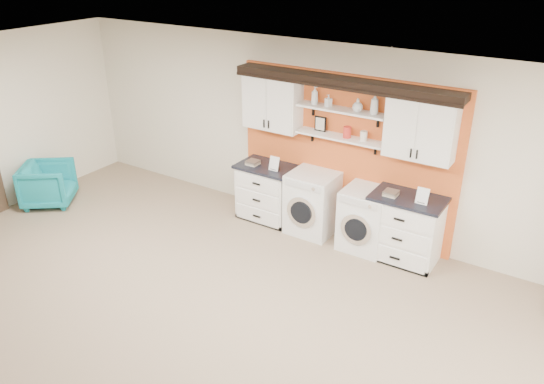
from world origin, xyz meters
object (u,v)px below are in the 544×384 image
Objects in this scene: washer at (313,203)px; base_cabinet_left at (268,192)px; armchair at (48,184)px; base_cabinet_right at (405,228)px; dryer at (366,219)px.

base_cabinet_left is at bearing 179.76° from washer.
washer is 1.22× the size of armchair.
base_cabinet_right is 1.25× the size of armchair.
armchair is (-3.37, -1.57, -0.10)m from base_cabinet_left.
armchair is at bearing -159.46° from washer.
dryer reaches higher than armchair.
dryer is (-0.58, -0.00, -0.02)m from base_cabinet_right.
dryer is 1.16× the size of armchair.
armchair is at bearing -155.01° from base_cabinet_left.
base_cabinet_left is 1.18× the size of armchair.
base_cabinet_right is at bearing -0.00° from base_cabinet_left.
base_cabinet_right is 0.58m from dryer.
base_cabinet_left is 3.72m from armchair.
washer is at bearing 180.00° from dryer.
base_cabinet_right is at bearing 0.13° from washer.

